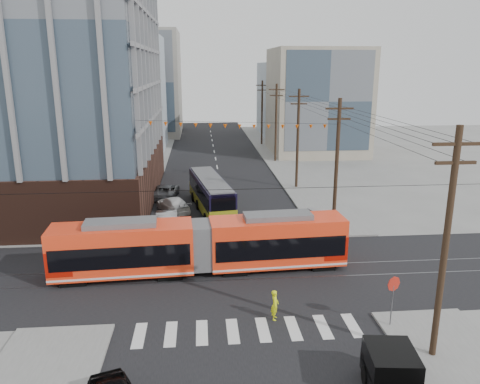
# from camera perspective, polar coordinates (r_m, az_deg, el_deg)

# --- Properties ---
(ground) EXTENTS (160.00, 160.00, 0.00)m
(ground) POSITION_cam_1_polar(r_m,az_deg,el_deg) (28.06, 0.32, -13.32)
(ground) COLOR slate
(bg_bldg_nw_near) EXTENTS (18.00, 16.00, 18.00)m
(bg_bldg_nw_near) POSITION_cam_1_polar(r_m,az_deg,el_deg) (78.09, -16.13, 11.34)
(bg_bldg_nw_near) COLOR #8C99A5
(bg_bldg_nw_near) RESTS_ON ground
(bg_bldg_ne_near) EXTENTS (14.00, 14.00, 16.00)m
(bg_bldg_ne_near) POSITION_cam_1_polar(r_m,az_deg,el_deg) (75.03, 9.33, 10.82)
(bg_bldg_ne_near) COLOR gray
(bg_bldg_ne_near) RESTS_ON ground
(bg_bldg_nw_far) EXTENTS (16.00, 18.00, 20.00)m
(bg_bldg_nw_far) POSITION_cam_1_polar(r_m,az_deg,el_deg) (97.33, -12.17, 12.81)
(bg_bldg_nw_far) COLOR gray
(bg_bldg_nw_far) RESTS_ON ground
(bg_bldg_ne_far) EXTENTS (16.00, 16.00, 14.00)m
(bg_bldg_ne_far) POSITION_cam_1_polar(r_m,az_deg,el_deg) (94.98, 7.53, 11.15)
(bg_bldg_ne_far) COLOR #8C99A5
(bg_bldg_ne_far) RESTS_ON ground
(utility_pole_near) EXTENTS (0.30, 0.30, 11.00)m
(utility_pole_near) POSITION_cam_1_polar(r_m,az_deg,el_deg) (22.86, 23.72, -6.34)
(utility_pole_near) COLOR black
(utility_pole_near) RESTS_ON ground
(utility_pole_far) EXTENTS (0.30, 0.30, 11.00)m
(utility_pole_far) POSITION_cam_1_polar(r_m,az_deg,el_deg) (81.66, 2.70, 9.57)
(utility_pole_far) COLOR black
(utility_pole_far) RESTS_ON ground
(streetcar) EXTENTS (19.43, 3.85, 3.72)m
(streetcar) POSITION_cam_1_polar(r_m,az_deg,el_deg) (31.23, -4.70, -6.55)
(streetcar) COLOR #FE3A17
(streetcar) RESTS_ON ground
(city_bus) EXTENTS (4.26, 11.53, 3.20)m
(city_bus) POSITION_cam_1_polar(r_m,az_deg,el_deg) (44.56, -3.58, -0.22)
(city_bus) COLOR black
(city_bus) RESTS_ON ground
(parked_car_silver) EXTENTS (2.00, 5.08, 1.65)m
(parked_car_silver) POSITION_cam_1_polar(r_m,az_deg,el_deg) (40.07, -8.91, -3.31)
(parked_car_silver) COLOR #959595
(parked_car_silver) RESTS_ON ground
(parked_car_white) EXTENTS (3.86, 5.38, 1.45)m
(parked_car_white) POSITION_cam_1_polar(r_m,az_deg,el_deg) (44.54, -8.14, -1.53)
(parked_car_white) COLOR white
(parked_car_white) RESTS_ON ground
(parked_car_grey) EXTENTS (2.76, 5.33, 1.44)m
(parked_car_grey) POSITION_cam_1_polar(r_m,az_deg,el_deg) (49.48, -9.01, 0.12)
(parked_car_grey) COLOR #434649
(parked_car_grey) RESTS_ON ground
(pedestrian) EXTENTS (0.53, 0.70, 1.71)m
(pedestrian) POSITION_cam_1_polar(r_m,az_deg,el_deg) (26.10, 4.27, -13.56)
(pedestrian) COLOR #D7E212
(pedestrian) RESTS_ON ground
(stop_sign) EXTENTS (1.07, 1.07, 2.72)m
(stop_sign) POSITION_cam_1_polar(r_m,az_deg,el_deg) (26.31, 18.03, -12.83)
(stop_sign) COLOR #B41F13
(stop_sign) RESTS_ON ground
(jersey_barrier) EXTENTS (2.04, 3.89, 0.76)m
(jersey_barrier) POSITION_cam_1_polar(r_m,az_deg,el_deg) (42.03, 9.90, -3.11)
(jersey_barrier) COLOR slate
(jersey_barrier) RESTS_ON ground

